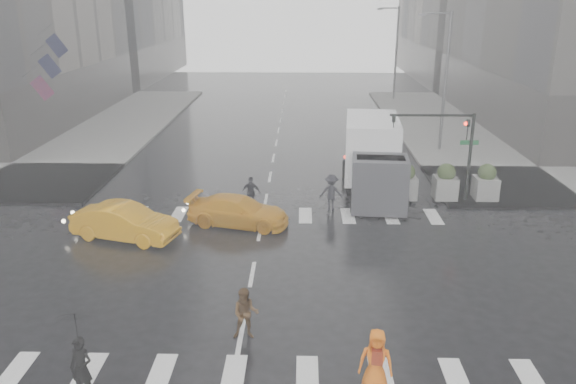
{
  "coord_description": "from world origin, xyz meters",
  "views": [
    {
      "loc": [
        1.79,
        -18.6,
        9.67
      ],
      "look_at": [
        1.28,
        2.0,
        2.54
      ],
      "focal_mm": 35.0,
      "sensor_mm": 36.0,
      "label": 1
    }
  ],
  "objects_px": {
    "pedestrian_orange": "(376,361)",
    "taxi_mid": "(125,222)",
    "traffic_signal_pole": "(451,140)",
    "box_truck": "(373,156)",
    "pedestrian_brown": "(246,314)"
  },
  "relations": [
    {
      "from": "pedestrian_brown",
      "to": "taxi_mid",
      "type": "relative_size",
      "value": 0.36
    },
    {
      "from": "traffic_signal_pole",
      "to": "box_truck",
      "type": "xyz_separation_m",
      "value": [
        -3.53,
        1.2,
        -1.19
      ]
    },
    {
      "from": "pedestrian_brown",
      "to": "pedestrian_orange",
      "type": "height_order",
      "value": "pedestrian_orange"
    },
    {
      "from": "pedestrian_brown",
      "to": "taxi_mid",
      "type": "bearing_deg",
      "value": 127.0
    },
    {
      "from": "pedestrian_brown",
      "to": "box_truck",
      "type": "height_order",
      "value": "box_truck"
    },
    {
      "from": "pedestrian_orange",
      "to": "pedestrian_brown",
      "type": "bearing_deg",
      "value": 155.31
    },
    {
      "from": "taxi_mid",
      "to": "traffic_signal_pole",
      "type": "bearing_deg",
      "value": -55.72
    },
    {
      "from": "pedestrian_brown",
      "to": "box_truck",
      "type": "bearing_deg",
      "value": 66.46
    },
    {
      "from": "pedestrian_orange",
      "to": "taxi_mid",
      "type": "height_order",
      "value": "pedestrian_orange"
    },
    {
      "from": "pedestrian_orange",
      "to": "box_truck",
      "type": "relative_size",
      "value": 0.25
    },
    {
      "from": "traffic_signal_pole",
      "to": "box_truck",
      "type": "relative_size",
      "value": 0.63
    },
    {
      "from": "pedestrian_orange",
      "to": "traffic_signal_pole",
      "type": "bearing_deg",
      "value": 78.57
    },
    {
      "from": "taxi_mid",
      "to": "pedestrian_orange",
      "type": "bearing_deg",
      "value": -119.73
    },
    {
      "from": "pedestrian_brown",
      "to": "taxi_mid",
      "type": "height_order",
      "value": "pedestrian_brown"
    },
    {
      "from": "pedestrian_brown",
      "to": "box_truck",
      "type": "relative_size",
      "value": 0.23
    }
  ]
}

